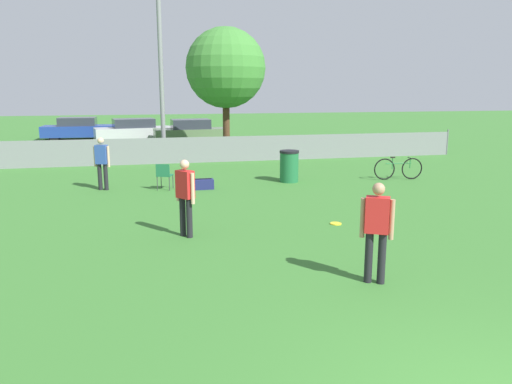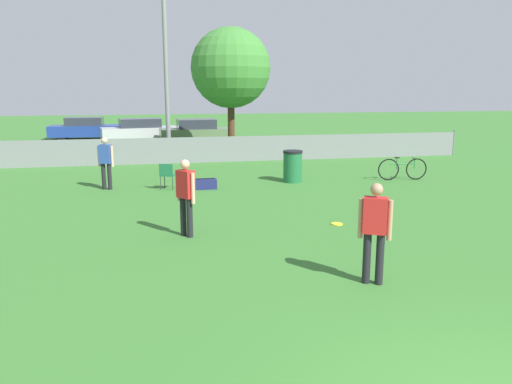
{
  "view_description": "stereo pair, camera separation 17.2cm",
  "coord_description": "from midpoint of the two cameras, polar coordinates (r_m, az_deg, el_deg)",
  "views": [
    {
      "loc": [
        -3.43,
        -3.32,
        3.13
      ],
      "look_at": [
        -1.21,
        6.44,
        1.05
      ],
      "focal_mm": 35.0,
      "sensor_mm": 36.0,
      "label": 1
    },
    {
      "loc": [
        -3.26,
        -3.35,
        3.13
      ],
      "look_at": [
        -1.21,
        6.44,
        1.05
      ],
      "focal_mm": 35.0,
      "sensor_mm": 36.0,
      "label": 2
    }
  ],
  "objects": [
    {
      "name": "fence_backline",
      "position": [
        21.75,
        -3.89,
        4.9
      ],
      "size": [
        21.79,
        0.07,
        1.21
      ],
      "color": "gray",
      "rests_on": "ground_plane"
    },
    {
      "name": "trash_bin",
      "position": [
        17.02,
        3.52,
        2.97
      ],
      "size": [
        0.66,
        0.66,
        1.07
      ],
      "color": "#1E6638",
      "rests_on": "ground_plane"
    },
    {
      "name": "bicycle_sideline",
      "position": [
        18.12,
        15.69,
        2.6
      ],
      "size": [
        1.75,
        0.44,
        0.81
      ],
      "rotation": [
        0.0,
        0.0,
        -0.1
      ],
      "color": "black",
      "rests_on": "ground_plane"
    },
    {
      "name": "parked_car_olive",
      "position": [
        28.89,
        -7.63,
        6.78
      ],
      "size": [
        4.18,
        1.87,
        1.42
      ],
      "rotation": [
        0.0,
        0.0,
        0.05
      ],
      "color": "black",
      "rests_on": "ground_plane"
    },
    {
      "name": "player_defender_red",
      "position": [
        10.67,
        -8.54,
        -0.13
      ],
      "size": [
        0.4,
        0.44,
        1.67
      ],
      "rotation": [
        0.0,
        0.0,
        -0.91
      ],
      "color": "black",
      "rests_on": "ground_plane"
    },
    {
      "name": "gear_bag_sideline",
      "position": [
        15.92,
        -6.45,
        0.91
      ],
      "size": [
        0.69,
        0.38,
        0.34
      ],
      "color": "navy",
      "rests_on": "ground_plane"
    },
    {
      "name": "parked_car_silver",
      "position": [
        30.58,
        -13.93,
        6.8
      ],
      "size": [
        4.68,
        2.4,
        1.39
      ],
      "rotation": [
        0.0,
        0.0,
        0.17
      ],
      "color": "black",
      "rests_on": "ground_plane"
    },
    {
      "name": "tree_near_pole",
      "position": [
        23.32,
        -3.71,
        13.94
      ],
      "size": [
        3.62,
        3.62,
        5.86
      ],
      "color": "#4C331E",
      "rests_on": "ground_plane"
    },
    {
      "name": "player_thrower_red",
      "position": [
        8.24,
        13.05,
        -3.86
      ],
      "size": [
        0.48,
        0.37,
        1.67
      ],
      "rotation": [
        0.0,
        0.0,
        -0.5
      ],
      "color": "black",
      "rests_on": "ground_plane"
    },
    {
      "name": "folding_chair_sideline",
      "position": [
        15.91,
        -10.76,
        2.02
      ],
      "size": [
        0.56,
        0.56,
        0.83
      ],
      "rotation": [
        0.0,
        0.0,
        2.79
      ],
      "color": "#333338",
      "rests_on": "ground_plane"
    },
    {
      "name": "spectator_in_blue",
      "position": [
        16.3,
        -17.5,
        3.46
      ],
      "size": [
        0.49,
        0.33,
        1.65
      ],
      "rotation": [
        0.0,
        0.0,
        2.78
      ],
      "color": "black",
      "rests_on": "ground_plane"
    },
    {
      "name": "frisbee_disc",
      "position": [
        11.89,
        8.69,
        -3.58
      ],
      "size": [
        0.27,
        0.27,
        0.03
      ],
      "color": "yellow",
      "rests_on": "ground_plane"
    },
    {
      "name": "parked_car_blue",
      "position": [
        33.35,
        -19.81,
        6.81
      ],
      "size": [
        4.27,
        1.86,
        1.37
      ],
      "rotation": [
        0.0,
        0.0,
        -0.02
      ],
      "color": "black",
      "rests_on": "ground_plane"
    },
    {
      "name": "light_pole",
      "position": [
        22.84,
        -11.21,
        17.99
      ],
      "size": [
        0.9,
        0.36,
        9.84
      ],
      "color": "gray",
      "rests_on": "ground_plane"
    }
  ]
}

